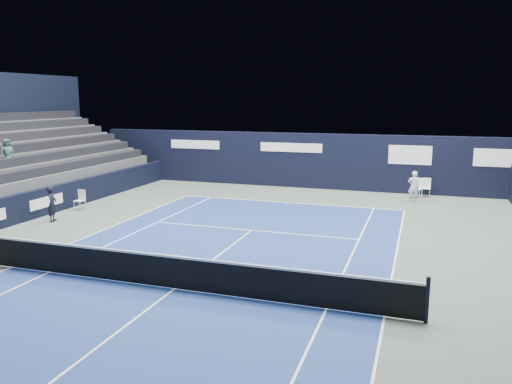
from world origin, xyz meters
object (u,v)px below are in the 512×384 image
folding_chair_back_a (418,185)px  tennis_player (414,186)px  tennis_net (174,271)px  line_judge_chair (80,198)px  folding_chair_back_b (426,186)px

folding_chair_back_a → tennis_player: bearing=-82.8°
tennis_net → folding_chair_back_a: bearing=68.5°
line_judge_chair → tennis_net: bearing=-37.4°
line_judge_chair → tennis_net: size_ratio=0.07×
folding_chair_back_b → folding_chair_back_a: bearing=-128.8°
folding_chair_back_a → line_judge_chair: 16.66m
line_judge_chair → tennis_net: 11.42m
folding_chair_back_b → tennis_net: bearing=-110.6°
tennis_net → tennis_player: tennis_player is taller
folding_chair_back_b → line_judge_chair: 17.23m
folding_chair_back_a → tennis_player: size_ratio=0.67×
tennis_net → tennis_player: (5.81, 14.17, 0.26)m
tennis_net → tennis_player: 15.32m
folding_chair_back_a → tennis_net: 16.41m
line_judge_chair → tennis_player: bearing=28.1°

